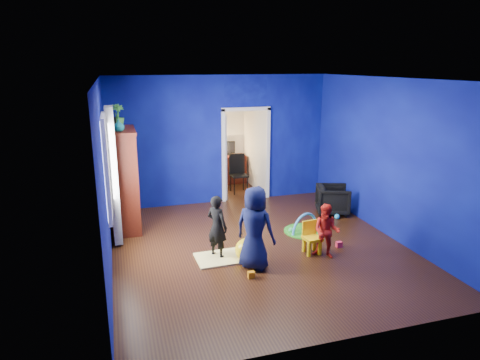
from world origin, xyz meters
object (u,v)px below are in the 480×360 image
object	(u,v)px
tv_armoire	(123,180)
play_mat	(305,231)
armchair	(333,200)
child_navy	(255,228)
study_desk	(229,169)
vase	(119,125)
crt_tv	(125,178)
hopper_ball	(247,250)
kid_chair	(312,239)
toddler_red	(326,231)
child_black	(217,227)
folding_chair	(239,175)

from	to	relation	value
tv_armoire	play_mat	size ratio (longest dim) A/B	2.45
armchair	child_navy	xyz separation A→B (m)	(-2.42, -1.93, 0.36)
play_mat	study_desk	bearing A→B (deg)	97.17
armchair	vase	bearing A→B (deg)	108.34
crt_tv	hopper_ball	size ratio (longest dim) A/B	1.81
crt_tv	kid_chair	world-z (taller)	crt_tv
child_navy	study_desk	world-z (taller)	child_navy
child_navy	vase	bearing A→B (deg)	-1.53
toddler_red	study_desk	world-z (taller)	toddler_red
vase	play_mat	world-z (taller)	vase
child_black	armchair	bearing A→B (deg)	-100.96
armchair	crt_tv	xyz separation A→B (m)	(-4.28, 0.40, 0.71)
kid_chair	play_mat	bearing A→B (deg)	65.86
armchair	hopper_ball	size ratio (longest dim) A/B	1.74
tv_armoire	child_black	bearing A→B (deg)	-51.55
vase	tv_armoire	world-z (taller)	vase
tv_armoire	hopper_ball	size ratio (longest dim) A/B	5.06
armchair	child_black	xyz separation A→B (m)	(-2.89, -1.39, 0.23)
folding_chair	vase	bearing A→B (deg)	-145.28
armchair	hopper_ball	bearing A→B (deg)	143.96
play_mat	folding_chair	xyz separation A→B (m)	(-0.48, 2.86, 0.45)
crt_tv	study_desk	size ratio (longest dim) A/B	0.80
tv_armoire	hopper_ball	world-z (taller)	tv_armoire
child_black	study_desk	xyz separation A→B (m)	(1.39, 4.41, -0.16)
toddler_red	crt_tv	bearing A→B (deg)	179.75
play_mat	folding_chair	size ratio (longest dim) A/B	0.87
child_navy	tv_armoire	xyz separation A→B (m)	(-1.90, 2.34, 0.31)
hopper_ball	study_desk	world-z (taller)	study_desk
hopper_ball	study_desk	size ratio (longest dim) A/B	0.44
toddler_red	hopper_ball	bearing A→B (deg)	-153.69
child_navy	crt_tv	size ratio (longest dim) A/B	1.90
crt_tv	hopper_ball	distance (m)	2.88
child_navy	crt_tv	world-z (taller)	child_navy
crt_tv	folding_chair	distance (m)	3.28
study_desk	folding_chair	size ratio (longest dim) A/B	0.96
child_black	kid_chair	xyz separation A→B (m)	(1.58, -0.33, -0.29)
crt_tv	armchair	bearing A→B (deg)	-5.37
kid_chair	folding_chair	distance (m)	3.78
kid_chair	child_navy	bearing A→B (deg)	-175.04
study_desk	play_mat	bearing A→B (deg)	-82.83
tv_armoire	folding_chair	xyz separation A→B (m)	(2.82, 1.65, -0.52)
child_navy	toddler_red	size ratio (longest dim) A/B	1.45
toddler_red	child_black	bearing A→B (deg)	-160.47
study_desk	vase	bearing A→B (deg)	-134.06
hopper_ball	kid_chair	xyz separation A→B (m)	(1.15, -0.03, 0.06)
play_mat	study_desk	xyz separation A→B (m)	(-0.48, 3.82, 0.36)
vase	kid_chair	distance (m)	3.95
child_navy	toddler_red	distance (m)	1.27
tv_armoire	kid_chair	xyz separation A→B (m)	(3.00, -2.12, -0.73)
play_mat	folding_chair	world-z (taller)	folding_chair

